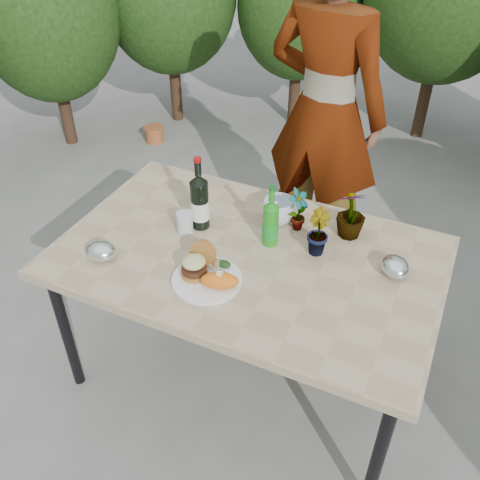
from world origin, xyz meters
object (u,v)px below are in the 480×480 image
at_px(patio_table, 248,264).
at_px(dinner_plate, 207,280).
at_px(person, 325,113).
at_px(wine_bottle, 200,202).

distance_m(patio_table, dinner_plate, 0.25).
bearing_deg(dinner_plate, patio_table, 71.26).
relative_size(patio_table, person, 0.84).
bearing_deg(patio_table, wine_bottle, 161.40).
height_order(patio_table, person, person).
xyz_separation_m(wine_bottle, person, (0.26, 0.95, 0.08)).
height_order(patio_table, dinner_plate, dinner_plate).
bearing_deg(person, patio_table, 100.66).
relative_size(dinner_plate, wine_bottle, 0.81).
bearing_deg(patio_table, dinner_plate, -108.74).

